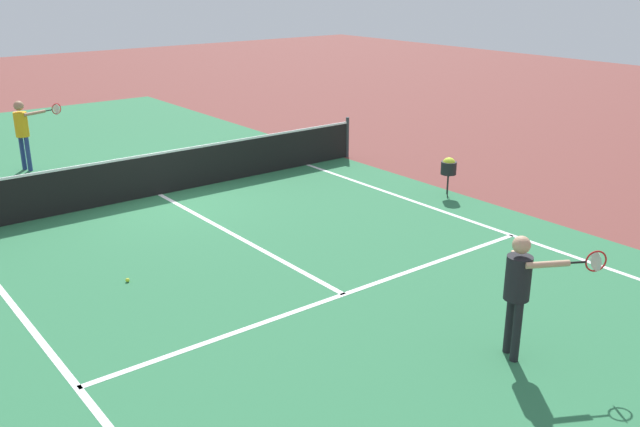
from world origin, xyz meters
TOP-DOWN VIEW (x-y plane):
  - ground_plane at (0.00, 0.00)m, footprint 60.00×60.00m
  - court_surface_inbounds at (0.00, 0.00)m, footprint 10.62×24.40m
  - line_sideline_left at (-4.11, -5.95)m, footprint 0.10×11.89m
  - line_sideline_right at (4.11, -5.95)m, footprint 0.10×11.89m
  - line_service_near at (0.00, -6.40)m, footprint 8.22×0.10m
  - line_center_service at (0.00, -3.20)m, footprint 0.10×6.40m
  - net at (0.00, 0.00)m, footprint 10.97×0.09m
  - player_near at (0.57, -9.12)m, footprint 1.00×0.89m
  - player_far at (-1.68, 3.90)m, footprint 1.23×0.48m
  - ball_hopper at (4.97, -3.99)m, footprint 0.34×0.34m
  - tennis_ball_mid_court at (-2.43, -3.93)m, footprint 0.07×0.07m

SIDE VIEW (x-z plane):
  - ground_plane at x=0.00m, z-range 0.00..0.00m
  - court_surface_inbounds at x=0.00m, z-range 0.00..0.00m
  - line_sideline_left at x=-4.11m, z-range 0.00..0.01m
  - line_sideline_right at x=4.11m, z-range 0.00..0.01m
  - line_service_near at x=0.00m, z-range 0.00..0.01m
  - line_center_service at x=0.00m, z-range 0.00..0.01m
  - tennis_ball_mid_court at x=-2.43m, z-range 0.00..0.07m
  - net at x=0.00m, z-range -0.04..1.03m
  - ball_hopper at x=4.97m, z-range 0.24..1.11m
  - player_near at x=0.57m, z-range 0.20..1.85m
  - player_far at x=-1.68m, z-range 0.22..1.95m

